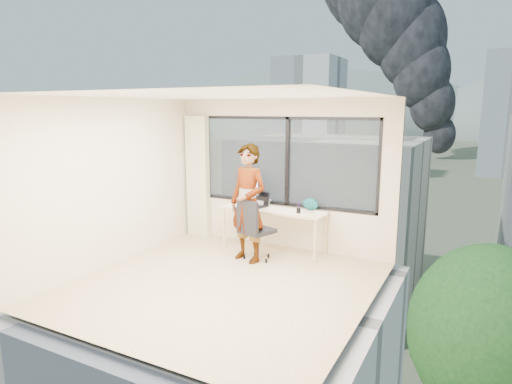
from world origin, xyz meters
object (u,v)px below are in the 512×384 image
Objects in this scene: chair at (257,229)px; game_console at (259,201)px; handbag at (310,204)px; desk at (274,230)px; person at (248,203)px; monitor at (249,189)px; laptop at (257,200)px.

game_console is at bearing 133.32° from chair.
chair is 3.94× the size of handbag.
desk is 0.95× the size of person.
monitor reaches higher than chair.
handbag is at bearing 62.10° from person.
game_console is at bearing 167.12° from handbag.
desk is 0.86m from monitor.
chair is at bearing -33.88° from monitor.
chair reaches higher than handbag.
chair is 1.89× the size of monitor.
game_console is (-0.37, 0.78, 0.27)m from chair.
game_console is at bearing 120.88° from person.
laptop is (-0.18, 0.65, -0.08)m from person.
desk is 4.81× the size of laptop.
game_console is (-0.41, 0.23, 0.42)m from desk.
game_console is 0.22m from laptop.
desk is 0.62m from game_console.
monitor is 1.16m from handbag.
chair is 0.55× the size of person.
person is at bearing -129.61° from chair.
handbag is (1.14, 0.07, -0.17)m from monitor.
chair is at bearing 47.16° from person.
person is at bearing -43.61° from monitor.
laptop is at bearing 120.65° from person.
desk is at bearing 103.92° from chair.
person reaches higher than desk.
chair reaches higher than desk.
game_console is (0.14, 0.10, -0.23)m from monitor.
person reaches higher than chair.
person reaches higher than game_console.
laptop is at bearing 136.09° from chair.
person is 5.07× the size of laptop.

